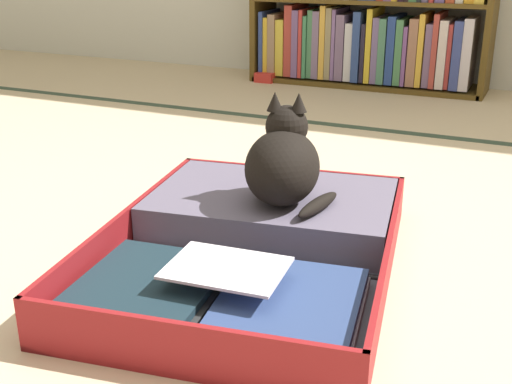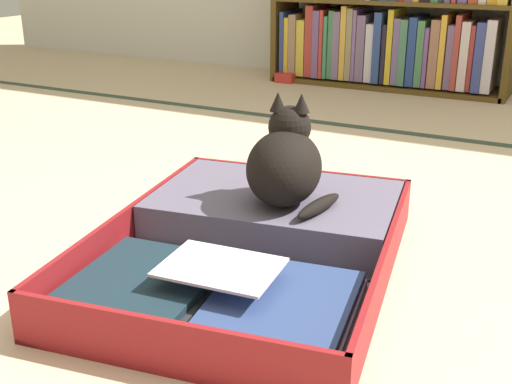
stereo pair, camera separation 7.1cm
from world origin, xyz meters
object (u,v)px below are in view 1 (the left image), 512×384
Objects in this scene: bookshelf at (368,5)px; black_cat at (284,163)px; open_suitcase at (257,239)px; small_red_pouch at (265,77)px.

black_cat is (0.35, -1.97, -0.20)m from bookshelf.
bookshelf is 1.32× the size of open_suitcase.
open_suitcase is (0.32, -2.07, -0.36)m from bookshelf.
black_cat is 2.02m from small_red_pouch.
bookshelf is 12.05× the size of small_red_pouch.
open_suitcase is at bearing -66.78° from small_red_pouch.
open_suitcase is 9.15× the size of small_red_pouch.
bookshelf reaches higher than open_suitcase.
small_red_pouch is at bearing 113.22° from open_suitcase.
black_cat is at bearing -80.02° from bookshelf.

